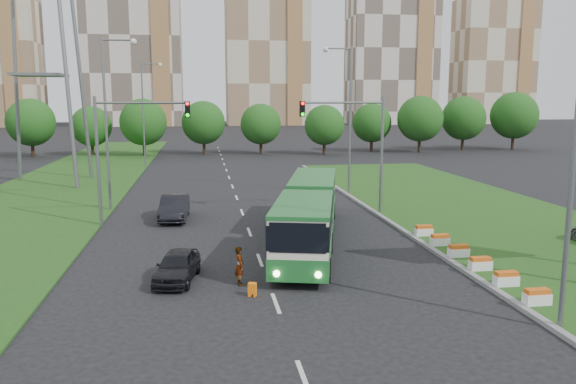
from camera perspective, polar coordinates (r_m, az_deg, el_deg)
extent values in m
plane|color=black|center=(28.28, 3.22, -6.66)|extent=(360.00, 360.00, 0.00)
cube|color=#1E4A15|center=(40.06, 19.25, -2.28)|extent=(14.00, 60.00, 0.15)
cube|color=gray|center=(37.32, 9.78, -2.69)|extent=(0.30, 60.00, 0.18)
cube|color=#1E4A15|center=(53.58, -21.96, 0.37)|extent=(12.00, 110.00, 0.10)
cylinder|color=slate|center=(38.71, 9.49, 3.61)|extent=(0.20, 0.20, 8.00)
cylinder|color=slate|center=(37.75, 5.62, 9.02)|extent=(5.50, 0.14, 0.14)
cube|color=black|center=(37.17, 1.46, 8.44)|extent=(0.32, 0.32, 1.00)
cylinder|color=slate|center=(36.33, -18.75, 2.87)|extent=(0.20, 0.20, 8.00)
cylinder|color=slate|center=(35.75, -14.66, 8.75)|extent=(5.50, 0.14, 0.14)
cube|color=black|center=(35.59, -10.18, 8.26)|extent=(0.32, 0.32, 1.00)
cube|color=beige|center=(178.55, -15.49, 14.90)|extent=(28.00, 15.00, 52.00)
cube|color=beige|center=(178.61, -2.17, 14.90)|extent=(25.00, 15.00, 50.00)
cube|color=beige|center=(187.38, 10.45, 14.03)|extent=(27.00, 15.00, 47.00)
cube|color=beige|center=(201.21, 20.10, 12.30)|extent=(24.00, 14.00, 40.00)
cube|color=silver|center=(26.28, 3.79, -3.94)|extent=(2.51, 6.93, 2.71)
cube|color=silver|center=(34.84, 0.61, -0.62)|extent=(2.51, 8.44, 2.71)
cylinder|color=black|center=(30.18, 2.11, -2.28)|extent=(2.51, 1.26, 2.51)
cube|color=#1C6429|center=(26.50, 3.77, -5.85)|extent=(2.59, 6.98, 0.95)
cube|color=#1C6429|center=(35.00, 0.61, -2.07)|extent=(2.59, 8.49, 0.95)
cube|color=black|center=(26.18, 3.80, -2.98)|extent=(2.59, 6.98, 1.05)
cube|color=black|center=(34.76, 0.61, 0.12)|extent=(2.59, 8.49, 1.05)
imported|color=black|center=(25.04, -11.19, -7.38)|extent=(2.25, 4.11, 1.32)
imported|color=black|center=(37.60, -11.48, -1.55)|extent=(1.92, 4.91, 1.59)
imported|color=gray|center=(24.08, -4.94, -7.49)|extent=(0.47, 0.65, 1.67)
cube|color=orange|center=(22.88, -3.65, -9.86)|extent=(0.32, 0.27, 0.54)
cylinder|color=black|center=(22.82, -3.61, -10.47)|extent=(0.04, 0.13, 0.13)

